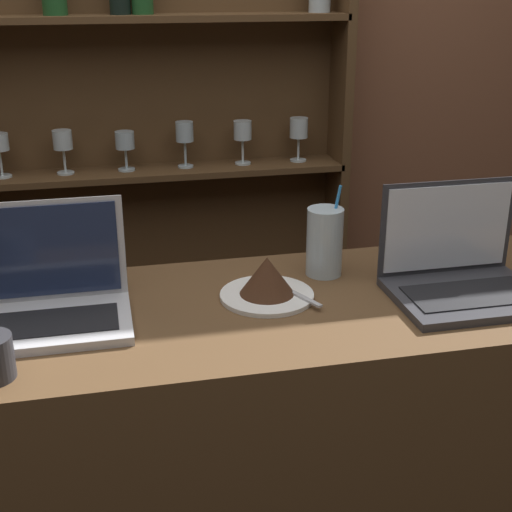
{
  "coord_description": "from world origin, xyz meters",
  "views": [
    {
      "loc": [
        -0.2,
        -1.05,
        1.63
      ],
      "look_at": [
        0.1,
        0.3,
        1.08
      ],
      "focal_mm": 50.0,
      "sensor_mm": 36.0,
      "label": 1
    }
  ],
  "objects_px": {
    "laptop_near": "(40,297)",
    "laptop_far": "(460,272)",
    "cake_plate": "(267,281)",
    "water_glass": "(325,242)"
  },
  "relations": [
    {
      "from": "laptop_near",
      "to": "laptop_far",
      "type": "distance_m",
      "value": 0.88
    },
    {
      "from": "cake_plate",
      "to": "laptop_far",
      "type": "bearing_deg",
      "value": -8.95
    },
    {
      "from": "laptop_near",
      "to": "water_glass",
      "type": "xyz_separation_m",
      "value": [
        0.62,
        0.11,
        0.03
      ]
    },
    {
      "from": "laptop_near",
      "to": "laptop_far",
      "type": "relative_size",
      "value": 1.1
    },
    {
      "from": "water_glass",
      "to": "cake_plate",
      "type": "bearing_deg",
      "value": -147.83
    },
    {
      "from": "laptop_near",
      "to": "cake_plate",
      "type": "xyz_separation_m",
      "value": [
        0.46,
        0.01,
        -0.01
      ]
    },
    {
      "from": "laptop_far",
      "to": "water_glass",
      "type": "height_order",
      "value": "laptop_far"
    },
    {
      "from": "cake_plate",
      "to": "water_glass",
      "type": "height_order",
      "value": "water_glass"
    },
    {
      "from": "laptop_near",
      "to": "water_glass",
      "type": "distance_m",
      "value": 0.63
    },
    {
      "from": "laptop_near",
      "to": "laptop_far",
      "type": "height_order",
      "value": "same"
    }
  ]
}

